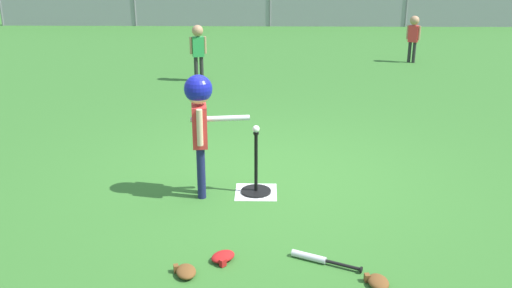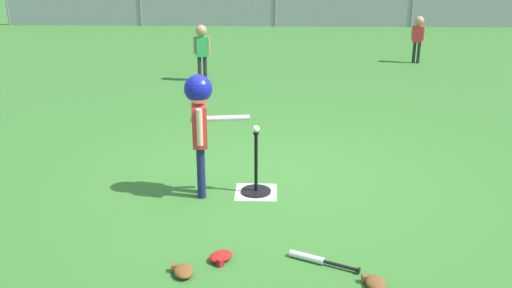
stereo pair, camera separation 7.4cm
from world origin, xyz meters
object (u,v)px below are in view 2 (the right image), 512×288
(batter_child, at_px, (200,111))
(spare_bat_silver, at_px, (314,259))
(glove_tossed_aside, at_px, (221,257))
(fielder_deep_center, at_px, (418,33))
(batting_tee, at_px, (256,183))
(glove_by_plate, at_px, (375,283))
(baseball_on_tee, at_px, (256,129))
(glove_near_bats, at_px, (183,271))
(fielder_deep_left, at_px, (202,45))

(batter_child, distance_m, spare_bat_silver, 1.92)
(glove_tossed_aside, bearing_deg, fielder_deep_center, 66.74)
(batting_tee, distance_m, spare_bat_silver, 1.47)
(glove_by_plate, bearing_deg, glove_tossed_aside, 164.35)
(batting_tee, xyz_separation_m, batter_child, (-0.56, -0.08, 0.82))
(batting_tee, xyz_separation_m, glove_by_plate, (0.99, -1.72, -0.07))
(baseball_on_tee, distance_m, glove_near_bats, 1.82)
(batter_child, height_order, fielder_deep_left, batter_child)
(baseball_on_tee, xyz_separation_m, spare_bat_silver, (0.53, -1.37, -0.68))
(batting_tee, height_order, batter_child, batter_child)
(spare_bat_silver, height_order, glove_tossed_aside, glove_tossed_aside)
(batter_child, distance_m, glove_by_plate, 2.43)
(fielder_deep_center, bearing_deg, glove_by_plate, -104.77)
(batting_tee, distance_m, glove_near_bats, 1.69)
(fielder_deep_left, distance_m, glove_by_plate, 6.99)
(glove_tossed_aside, bearing_deg, batter_child, 103.56)
(glove_near_bats, bearing_deg, batting_tee, 71.35)
(fielder_deep_left, xyz_separation_m, glove_tossed_aside, (0.90, -6.28, -0.63))
(batting_tee, relative_size, batter_child, 0.52)
(baseball_on_tee, relative_size, glove_by_plate, 0.31)
(fielder_deep_left, bearing_deg, glove_tossed_aside, -81.82)
(glove_by_plate, distance_m, glove_near_bats, 1.53)
(batter_child, bearing_deg, fielder_deep_left, 96.75)
(baseball_on_tee, relative_size, glove_tossed_aside, 0.28)
(baseball_on_tee, distance_m, spare_bat_silver, 1.62)
(batter_child, bearing_deg, spare_bat_silver, -49.75)
(glove_by_plate, distance_m, glove_tossed_aside, 1.29)
(baseball_on_tee, xyz_separation_m, batter_child, (-0.56, -0.08, 0.21))
(fielder_deep_left, relative_size, spare_bat_silver, 1.79)
(baseball_on_tee, bearing_deg, glove_near_bats, -108.65)
(fielder_deep_left, bearing_deg, batter_child, -83.25)
(baseball_on_tee, relative_size, fielder_deep_left, 0.07)
(batting_tee, distance_m, fielder_deep_left, 5.08)
(fielder_deep_center, height_order, glove_by_plate, fielder_deep_center)
(glove_by_plate, bearing_deg, spare_bat_silver, 142.94)
(batting_tee, relative_size, fielder_deep_center, 0.69)
(glove_by_plate, relative_size, glove_tossed_aside, 0.88)
(batter_child, xyz_separation_m, fielder_deep_center, (3.76, 6.73, -0.29))
(fielder_deep_left, distance_m, spare_bat_silver, 6.54)
(baseball_on_tee, distance_m, glove_tossed_aside, 1.55)
(fielder_deep_center, distance_m, spare_bat_silver, 8.47)
(batting_tee, height_order, baseball_on_tee, baseball_on_tee)
(fielder_deep_center, bearing_deg, batter_child, -119.19)
(fielder_deep_center, bearing_deg, glove_tossed_aside, -113.26)
(baseball_on_tee, bearing_deg, batting_tee, 63.43)
(batting_tee, xyz_separation_m, spare_bat_silver, (0.53, -1.37, -0.08))
(glove_tossed_aside, bearing_deg, batting_tee, 79.51)
(fielder_deep_center, relative_size, glove_by_plate, 4.16)
(batting_tee, distance_m, fielder_deep_center, 7.40)
(batting_tee, bearing_deg, spare_bat_silver, -68.81)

